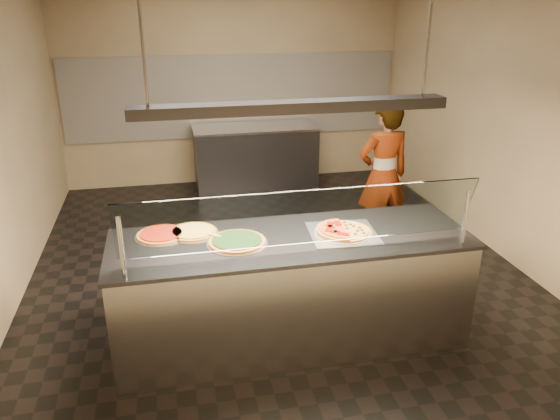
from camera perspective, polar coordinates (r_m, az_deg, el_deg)
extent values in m
cube|color=black|center=(5.88, -0.56, -5.81)|extent=(5.00, 6.00, 0.02)
cube|color=tan|center=(8.29, -4.92, 13.16)|extent=(5.00, 0.02, 3.00)
cube|color=tan|center=(2.64, 12.72, -5.81)|extent=(5.00, 0.02, 3.00)
cube|color=tan|center=(6.35, 22.47, 9.09)|extent=(0.02, 6.00, 3.00)
cube|color=silver|center=(8.29, -4.85, 11.77)|extent=(4.90, 0.02, 1.20)
cube|color=#B7B7BC|center=(4.48, 1.12, -8.47)|extent=(2.78, 0.90, 0.90)
cube|color=#35353A|center=(4.27, 1.17, -3.06)|extent=(2.82, 0.94, 0.03)
cylinder|color=#B7B7BC|center=(3.73, -16.24, -3.81)|extent=(0.03, 0.03, 0.44)
cylinder|color=#B7B7BC|center=(4.29, 18.82, -0.75)|extent=(0.03, 0.03, 0.44)
cube|color=white|center=(3.84, 2.37, -0.84)|extent=(2.58, 0.18, 0.47)
cube|color=silver|center=(4.36, 6.61, -2.42)|extent=(0.56, 0.56, 0.01)
cylinder|color=silver|center=(4.35, 6.61, -2.34)|extent=(0.46, 0.46, 0.01)
cylinder|color=#650905|center=(4.42, 5.98, -1.25)|extent=(0.06, 0.06, 0.01)
cylinder|color=#650905|center=(4.38, 6.12, -1.49)|extent=(0.06, 0.06, 0.01)
cylinder|color=#650905|center=(4.41, 5.29, -1.31)|extent=(0.06, 0.06, 0.01)
cylinder|color=#650905|center=(4.36, 5.18, -1.55)|extent=(0.06, 0.06, 0.01)
cylinder|color=#650905|center=(4.34, 5.29, -1.67)|extent=(0.06, 0.06, 0.01)
cylinder|color=#650905|center=(4.31, 5.24, -1.83)|extent=(0.06, 0.06, 0.01)
cylinder|color=#650905|center=(4.27, 5.03, -2.09)|extent=(0.06, 0.06, 0.01)
cylinder|color=#650905|center=(4.25, 5.61, -2.21)|extent=(0.06, 0.06, 0.01)
cylinder|color=#650905|center=(4.25, 5.96, -2.20)|extent=(0.06, 0.06, 0.01)
cylinder|color=#650905|center=(4.22, 6.27, -2.41)|extent=(0.06, 0.06, 0.01)
cylinder|color=#650905|center=(4.22, 6.90, -2.48)|extent=(0.06, 0.06, 0.01)
cube|color=#19590F|center=(4.39, 6.08, -1.40)|extent=(0.02, 0.01, 0.01)
cube|color=#19590F|center=(4.41, 5.43, -1.27)|extent=(0.02, 0.01, 0.01)
cube|color=#19590F|center=(4.36, 4.84, -1.52)|extent=(0.02, 0.02, 0.01)
cube|color=#19590F|center=(4.32, 5.73, -1.78)|extent=(0.02, 0.02, 0.01)
cube|color=#19590F|center=(4.28, 5.42, -1.98)|extent=(0.02, 0.02, 0.01)
cube|color=#19590F|center=(4.27, 5.51, -2.09)|extent=(0.02, 0.01, 0.01)
sphere|color=#513014|center=(4.27, 7.84, -2.49)|extent=(0.03, 0.03, 0.03)
sphere|color=#513014|center=(4.29, 8.73, -2.39)|extent=(0.03, 0.03, 0.03)
sphere|color=#513014|center=(4.33, 8.08, -2.13)|extent=(0.03, 0.03, 0.03)
sphere|color=#513014|center=(4.35, 8.51, -2.05)|extent=(0.03, 0.03, 0.03)
sphere|color=#513014|center=(4.39, 8.26, -1.81)|extent=(0.03, 0.03, 0.03)
sphere|color=#513014|center=(4.36, 7.00, -1.90)|extent=(0.03, 0.03, 0.03)
sphere|color=#513014|center=(4.41, 7.68, -1.66)|extent=(0.03, 0.03, 0.03)
sphere|color=#513014|center=(4.44, 7.32, -1.50)|extent=(0.03, 0.03, 0.03)
sphere|color=#513014|center=(4.42, 6.89, -1.58)|extent=(0.03, 0.03, 0.03)
sphere|color=#513014|center=(4.48, 6.72, -1.27)|extent=(0.03, 0.03, 0.03)
sphere|color=#513014|center=(4.44, 6.30, -1.43)|extent=(0.03, 0.03, 0.03)
cylinder|color=silver|center=(4.18, -4.52, -3.43)|extent=(0.47, 0.47, 0.01)
cylinder|color=#9B5A21|center=(4.17, -4.53, -3.27)|extent=(0.44, 0.44, 0.02)
cylinder|color=black|center=(4.17, -4.53, -3.09)|extent=(0.38, 0.38, 0.01)
cylinder|color=silver|center=(4.39, -9.07, -2.37)|extent=(0.40, 0.40, 0.01)
cylinder|color=#9B5A21|center=(4.38, -9.08, -2.24)|extent=(0.37, 0.37, 0.02)
cylinder|color=gold|center=(4.38, -9.09, -2.09)|extent=(0.33, 0.33, 0.01)
cylinder|color=silver|center=(4.39, -12.31, -2.62)|extent=(0.41, 0.41, 0.01)
cylinder|color=#9B5A21|center=(4.38, -12.32, -2.49)|extent=(0.38, 0.38, 0.02)
cylinder|color=#800905|center=(4.38, -12.33, -2.34)|extent=(0.33, 0.33, 0.01)
cube|color=#B7B7BC|center=(4.27, -5.07, -2.48)|extent=(0.17, 0.17, 0.00)
cylinder|color=tan|center=(4.26, -6.97, -2.59)|extent=(0.12, 0.11, 0.02)
cube|color=#35353A|center=(8.10, -2.57, 5.41)|extent=(1.75, 0.70, 0.90)
cube|color=#B7B7BC|center=(7.98, -2.63, 8.62)|extent=(1.79, 0.74, 0.03)
imported|color=#322D36|center=(6.14, 10.72, 3.54)|extent=(0.65, 0.47, 1.67)
cube|color=#35353A|center=(3.95, 1.28, 10.72)|extent=(2.30, 0.18, 0.08)
cylinder|color=#B7B7BC|center=(3.78, -14.33, 17.94)|extent=(0.02, 0.02, 1.01)
cylinder|color=#B7B7BC|center=(4.23, 15.34, 18.16)|extent=(0.02, 0.02, 1.01)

